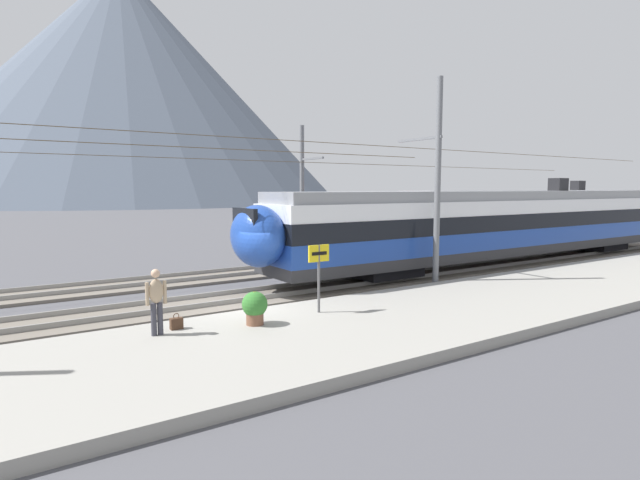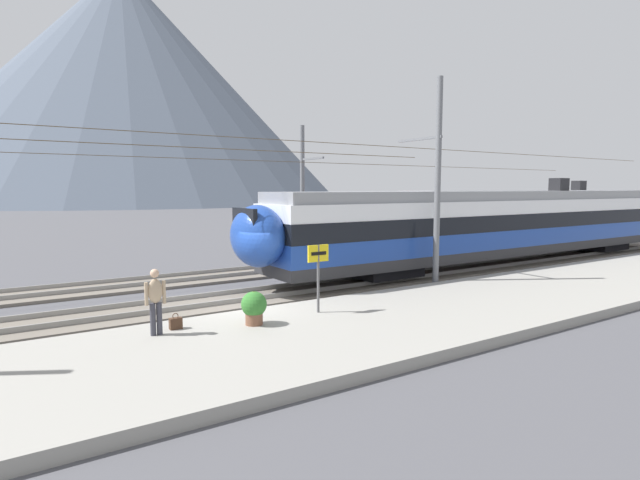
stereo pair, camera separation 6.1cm
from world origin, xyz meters
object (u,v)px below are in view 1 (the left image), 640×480
train_far_track (541,213)px  passenger_walking (156,298)px  platform_sign (319,263)px  potted_plant_platform_edge (255,306)px  handbag_beside_passenger (176,323)px  train_near_platform (503,223)px  catenary_mast_mid (435,180)px  catenary_mast_far_side (303,192)px

train_far_track → passenger_walking: (-29.24, -8.44, -0.99)m
train_far_track → platform_sign: (-24.55, -8.73, -0.44)m
train_far_track → potted_plant_platform_edge: bearing=-161.6°
platform_sign → handbag_beside_passenger: bearing=172.2°
handbag_beside_passenger → potted_plant_platform_edge: potted_plant_platform_edge is taller
train_near_platform → train_far_track: 11.77m
handbag_beside_passenger → platform_sign: bearing=-7.8°
platform_sign → potted_plant_platform_edge: platform_sign is taller
train_far_track → passenger_walking: train_far_track is taller
catenary_mast_mid → handbag_beside_passenger: (-10.88, -1.34, -3.85)m
catenary_mast_mid → passenger_walking: bearing=-172.0°
passenger_walking → handbag_beside_passenger: (0.57, 0.27, -0.79)m
train_far_track → potted_plant_platform_edge: (-26.75, -8.91, -1.41)m
train_near_platform → train_far_track: size_ratio=1.06×
passenger_walking → potted_plant_platform_edge: bearing=-10.6°
train_near_platform → catenary_mast_far_side: bearing=140.4°
catenary_mast_mid → catenary_mast_far_side: (-0.88, 8.56, -0.50)m
train_near_platform → handbag_beside_passenger: train_near_platform is taller
train_far_track → passenger_walking: bearing=-163.9°
train_far_track → potted_plant_platform_edge: train_far_track is taller
platform_sign → passenger_walking: size_ratio=1.20×
platform_sign → catenary_mast_far_side: bearing=60.6°
train_far_track → potted_plant_platform_edge: 28.23m
catenary_mast_far_side → handbag_beside_passenger: bearing=-135.3°
train_near_platform → catenary_mast_far_side: 10.41m
catenary_mast_far_side → platform_sign: 12.17m
train_near_platform → potted_plant_platform_edge: size_ratio=32.02×
train_far_track → catenary_mast_far_side: catenary_mast_far_side is taller
catenary_mast_far_side → potted_plant_platform_edge: size_ratio=43.87×
catenary_mast_far_side → platform_sign: size_ratio=19.75×
catenary_mast_far_side → passenger_walking: size_ratio=23.74×
passenger_walking → handbag_beside_passenger: 1.01m
catenary_mast_mid → passenger_walking: catenary_mast_mid is taller
catenary_mast_far_side → handbag_beside_passenger: 14.47m
train_near_platform → potted_plant_platform_edge: bearing=-165.7°
potted_plant_platform_edge → catenary_mast_far_side: bearing=52.8°
train_near_platform → catenary_mast_mid: bearing=-164.1°
passenger_walking → potted_plant_platform_edge: passenger_walking is taller
catenary_mast_far_side → potted_plant_platform_edge: 13.69m
train_far_track → train_near_platform: bearing=-155.8°
train_far_track → handbag_beside_passenger: 29.86m
catenary_mast_mid → train_near_platform: bearing=15.9°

